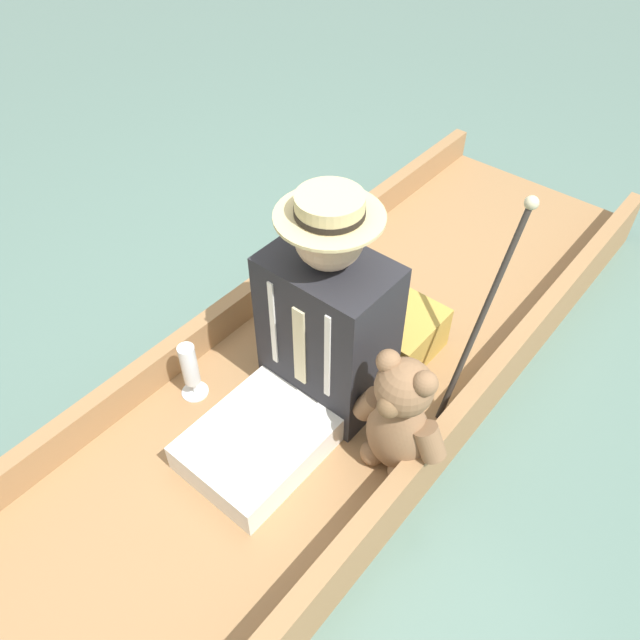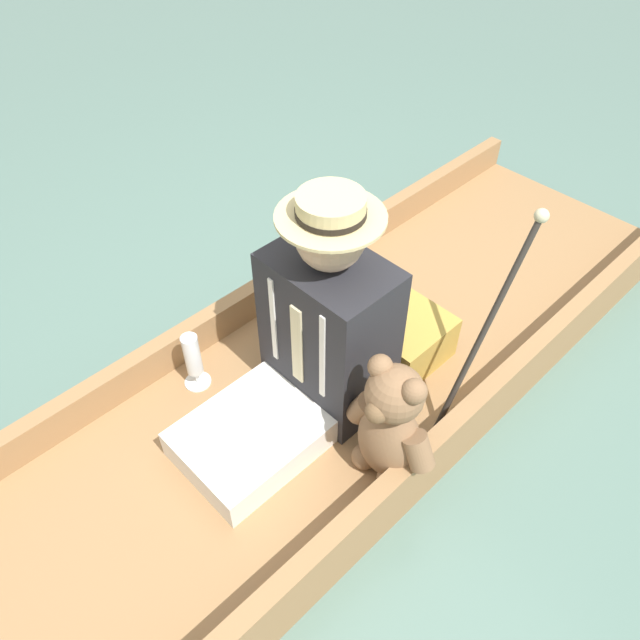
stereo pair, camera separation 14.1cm
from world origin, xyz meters
TOP-DOWN VIEW (x-y plane):
  - ground_plane at (0.00, 0.00)m, footprint 16.00×16.00m
  - punt_boat at (0.00, 0.00)m, footprint 0.99×3.36m
  - seat_cushion at (-0.03, -0.29)m, footprint 0.41×0.29m
  - seated_person at (-0.02, 0.09)m, footprint 0.40×0.73m
  - teddy_bear at (-0.37, 0.12)m, footprint 0.33×0.19m
  - wine_glass at (0.33, 0.34)m, footprint 0.09×0.09m
  - walking_cane at (-0.39, -0.32)m, footprint 0.04×0.36m

SIDE VIEW (x-z plane):
  - ground_plane at x=0.00m, z-range 0.00..0.00m
  - punt_boat at x=0.00m, z-range -0.05..0.20m
  - seat_cushion at x=-0.03m, z-range 0.12..0.30m
  - wine_glass at x=0.33m, z-range 0.14..0.37m
  - teddy_bear at x=-0.37m, z-range 0.10..0.58m
  - seated_person at x=-0.02m, z-range 0.02..0.82m
  - walking_cane at x=-0.39m, z-range 0.18..0.91m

